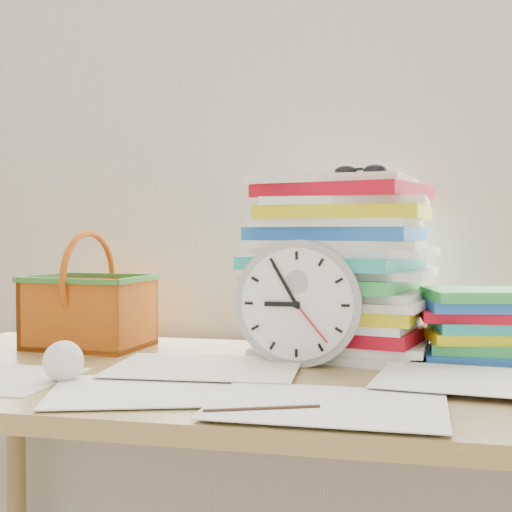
% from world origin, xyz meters
% --- Properties ---
extents(curtain, '(2.40, 0.01, 2.50)m').
position_xyz_m(curtain, '(0.00, 1.98, 1.30)').
color(curtain, beige).
rests_on(curtain, room_shell).
extents(desk, '(1.40, 0.70, 0.75)m').
position_xyz_m(desk, '(0.00, 1.60, 0.68)').
color(desk, olive).
rests_on(desk, ground).
extents(paper_stack, '(0.40, 0.35, 0.35)m').
position_xyz_m(paper_stack, '(0.13, 1.83, 0.93)').
color(paper_stack, white).
rests_on(paper_stack, desk).
extents(clock, '(0.23, 0.05, 0.23)m').
position_xyz_m(clock, '(0.07, 1.68, 0.87)').
color(clock, '#9E9FA1').
rests_on(clock, desk).
extents(sunglasses, '(0.14, 0.13, 0.03)m').
position_xyz_m(sunglasses, '(0.16, 1.84, 1.12)').
color(sunglasses, black).
rests_on(sunglasses, paper_stack).
extents(book_stack, '(0.26, 0.21, 0.14)m').
position_xyz_m(book_stack, '(0.40, 1.79, 0.82)').
color(book_stack, white).
rests_on(book_stack, desk).
extents(basket, '(0.26, 0.21, 0.24)m').
position_xyz_m(basket, '(-0.40, 1.78, 0.87)').
color(basket, '#C25C12').
rests_on(basket, desk).
extents(crumpled_ball, '(0.07, 0.07, 0.07)m').
position_xyz_m(crumpled_ball, '(-0.29, 1.45, 0.78)').
color(crumpled_ball, white).
rests_on(crumpled_ball, desk).
extents(pen, '(0.15, 0.07, 0.01)m').
position_xyz_m(pen, '(0.08, 1.32, 0.76)').
color(pen, black).
rests_on(pen, desk).
extents(scattered_papers, '(1.26, 0.42, 0.02)m').
position_xyz_m(scattered_papers, '(0.00, 1.60, 0.76)').
color(scattered_papers, white).
rests_on(scattered_papers, desk).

